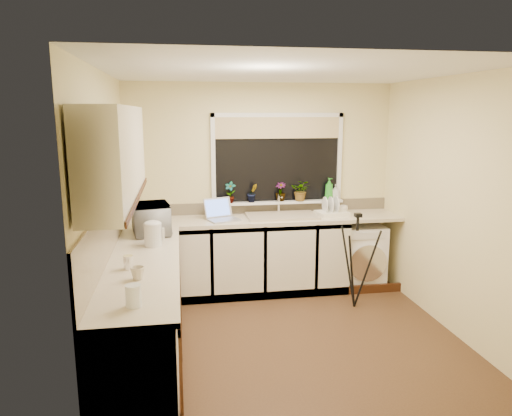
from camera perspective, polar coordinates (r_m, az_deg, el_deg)
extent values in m
plane|color=#513720|center=(4.73, 3.79, -15.06)|extent=(3.20, 3.20, 0.00)
plane|color=white|center=(4.25, 4.24, 16.05)|extent=(3.20, 3.20, 0.00)
plane|color=beige|center=(5.77, 0.58, 2.64)|extent=(3.20, 0.00, 3.20)
plane|color=beige|center=(2.93, 10.80, -6.27)|extent=(3.20, 0.00, 3.20)
plane|color=beige|center=(4.25, -17.47, -1.06)|extent=(0.00, 3.00, 3.00)
plane|color=beige|center=(4.94, 22.39, 0.28)|extent=(0.00, 3.00, 3.00)
cube|color=silver|center=(5.61, -2.20, -5.96)|extent=(2.55, 0.60, 0.86)
cube|color=silver|center=(4.18, -13.21, -12.53)|extent=(0.54, 2.40, 0.86)
cube|color=beige|center=(5.54, 1.10, -1.35)|extent=(3.20, 0.60, 0.04)
cube|color=beige|center=(4.02, -13.50, -6.65)|extent=(0.60, 2.40, 0.04)
cube|color=silver|center=(3.71, -16.49, 6.24)|extent=(0.28, 1.90, 0.70)
cube|color=beige|center=(3.98, -17.80, -3.38)|extent=(0.02, 2.40, 0.45)
cube|color=beige|center=(5.80, 0.59, 0.13)|extent=(3.20, 0.02, 0.14)
cube|color=black|center=(5.75, 2.58, 5.87)|extent=(1.50, 0.02, 1.00)
cube|color=tan|center=(5.70, 2.67, 9.60)|extent=(1.50, 0.02, 0.25)
cube|color=white|center=(5.77, 2.65, 0.72)|extent=(1.60, 0.14, 0.03)
cube|color=tan|center=(5.57, 3.13, -0.95)|extent=(0.82, 0.46, 0.03)
cylinder|color=silver|center=(5.72, 2.75, 0.48)|extent=(0.03, 0.03, 0.24)
cube|color=white|center=(6.01, 12.29, -5.52)|extent=(0.56, 0.55, 0.76)
cube|color=#A4A4AC|center=(5.39, -3.88, -1.44)|extent=(0.39, 0.34, 0.02)
cube|color=#557AE7|center=(5.51, -4.61, 0.07)|extent=(0.34, 0.20, 0.22)
cylinder|color=silver|center=(4.45, -12.28, -3.17)|extent=(0.16, 0.16, 0.21)
cube|color=white|center=(5.71, 9.09, -0.65)|extent=(0.39, 0.32, 0.05)
cylinder|color=white|center=(3.13, -14.53, -10.18)|extent=(0.10, 0.10, 0.14)
cylinder|color=silver|center=(3.86, -15.08, -6.33)|extent=(0.08, 0.08, 0.11)
imported|color=silver|center=(4.93, -12.45, -1.26)|extent=(0.44, 0.58, 0.29)
imported|color=#999999|center=(5.62, -3.10, 1.89)|extent=(0.16, 0.13, 0.25)
imported|color=#999999|center=(5.66, -0.43, 1.82)|extent=(0.15, 0.13, 0.22)
imported|color=#999999|center=(5.75, 2.95, 1.97)|extent=(0.16, 0.16, 0.22)
imported|color=#999999|center=(5.77, 5.43, 2.11)|extent=(0.29, 0.27, 0.25)
imported|color=green|center=(5.89, 8.77, 2.30)|extent=(0.14, 0.14, 0.27)
imported|color=#999999|center=(5.93, 9.51, 1.92)|extent=(0.11, 0.11, 0.18)
imported|color=white|center=(5.86, 10.40, -0.16)|extent=(0.13, 0.13, 0.09)
imported|color=beige|center=(3.61, -14.06, -7.61)|extent=(0.11, 0.11, 0.10)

